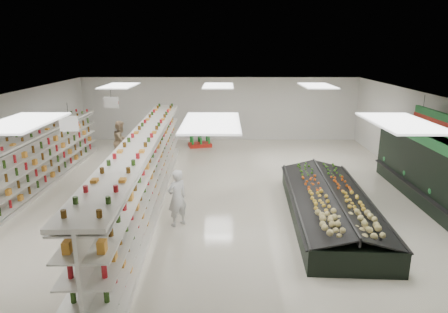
{
  "coord_description": "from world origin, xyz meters",
  "views": [
    {
      "loc": [
        0.3,
        -12.26,
        4.72
      ],
      "look_at": [
        0.25,
        0.7,
        1.11
      ],
      "focal_mm": 32.0,
      "sensor_mm": 36.0,
      "label": 1
    }
  ],
  "objects_px": {
    "gondola_left": "(28,168)",
    "shopper_background": "(121,141)",
    "soda_endcap": "(200,133)",
    "produce_island": "(330,205)",
    "gondola_center": "(146,173)",
    "shopper_main": "(177,198)"
  },
  "relations": [
    {
      "from": "gondola_left",
      "to": "shopper_background",
      "type": "xyz_separation_m",
      "value": [
        2.07,
        3.82,
        -0.01
      ]
    },
    {
      "from": "soda_endcap",
      "to": "produce_island",
      "type": "bearing_deg",
      "value": -63.41
    },
    {
      "from": "gondola_left",
      "to": "soda_endcap",
      "type": "relative_size",
      "value": 7.75
    },
    {
      "from": "gondola_center",
      "to": "shopper_background",
      "type": "xyz_separation_m",
      "value": [
        -1.97,
        4.77,
        -0.13
      ]
    },
    {
      "from": "gondola_center",
      "to": "produce_island",
      "type": "relative_size",
      "value": 2.02
    },
    {
      "from": "produce_island",
      "to": "shopper_main",
      "type": "height_order",
      "value": "shopper_main"
    },
    {
      "from": "shopper_background",
      "to": "gondola_center",
      "type": "bearing_deg",
      "value": -153.05
    },
    {
      "from": "gondola_center",
      "to": "shopper_main",
      "type": "height_order",
      "value": "gondola_center"
    },
    {
      "from": "produce_island",
      "to": "shopper_main",
      "type": "xyz_separation_m",
      "value": [
        -4.23,
        -0.45,
        0.38
      ]
    },
    {
      "from": "gondola_left",
      "to": "produce_island",
      "type": "xyz_separation_m",
      "value": [
        9.39,
        -2.0,
        -0.46
      ]
    },
    {
      "from": "gondola_left",
      "to": "soda_endcap",
      "type": "bearing_deg",
      "value": 51.23
    },
    {
      "from": "gondola_left",
      "to": "shopper_main",
      "type": "distance_m",
      "value": 5.71
    },
    {
      "from": "produce_island",
      "to": "soda_endcap",
      "type": "height_order",
      "value": "soda_endcap"
    },
    {
      "from": "shopper_background",
      "to": "produce_island",
      "type": "bearing_deg",
      "value": -123.97
    },
    {
      "from": "shopper_main",
      "to": "shopper_background",
      "type": "xyz_separation_m",
      "value": [
        -3.08,
        6.28,
        0.07
      ]
    },
    {
      "from": "gondola_center",
      "to": "shopper_main",
      "type": "bearing_deg",
      "value": -55.34
    },
    {
      "from": "shopper_main",
      "to": "soda_endcap",
      "type": "bearing_deg",
      "value": -129.2
    },
    {
      "from": "gondola_left",
      "to": "produce_island",
      "type": "distance_m",
      "value": 9.61
    },
    {
      "from": "soda_endcap",
      "to": "gondola_left",
      "type": "bearing_deg",
      "value": -129.44
    },
    {
      "from": "shopper_background",
      "to": "soda_endcap",
      "type": "bearing_deg",
      "value": -46.7
    },
    {
      "from": "gondola_left",
      "to": "shopper_background",
      "type": "relative_size",
      "value": 6.38
    },
    {
      "from": "shopper_background",
      "to": "shopper_main",
      "type": "bearing_deg",
      "value": -149.28
    }
  ]
}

